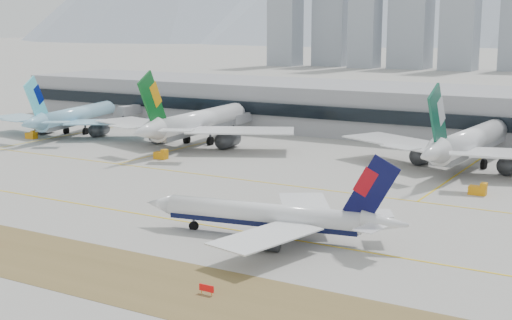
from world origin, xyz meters
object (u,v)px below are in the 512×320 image
Objects in this scene: taxiing_airliner at (272,216)px; widebody_korean at (74,118)px; terminal at (389,110)px; widebody_eva at (196,124)px; widebody_cathay at (468,144)px.

widebody_korean is (-108.95, 66.72, 1.73)m from taxiing_airliner.
terminal is at bearing -71.15° from widebody_korean.
terminal is (85.48, 54.01, 2.10)m from widebody_korean.
terminal is (-23.47, 120.73, 3.83)m from taxiing_airliner.
widebody_korean is 101.13m from terminal.
taxiing_airliner is at bearing -142.72° from widebody_eva.
taxiing_airliner is 127.77m from widebody_korean.
taxiing_airliner reaches higher than terminal.
widebody_korean is at bearing 89.21° from widebody_eva.
widebody_cathay reaches higher than widebody_korean.
widebody_korean is 122.13m from widebody_cathay.
widebody_eva is (45.10, 3.36, 0.77)m from widebody_korean.
widebody_eva is (-63.84, 70.09, 2.50)m from taxiing_airliner.
widebody_korean is 45.23m from widebody_eva.
widebody_eva is 76.90m from widebody_cathay.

